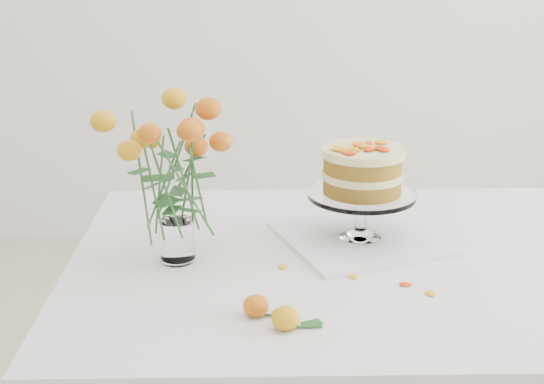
# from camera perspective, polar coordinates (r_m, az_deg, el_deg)

# --- Properties ---
(table) EXTENTS (1.43, 0.93, 0.76)m
(table) POSITION_cam_1_polar(r_m,az_deg,el_deg) (1.69, 9.66, -7.38)
(table) COLOR tan
(table) RESTS_ON ground
(napkin) EXTENTS (0.42, 0.42, 0.01)m
(napkin) POSITION_cam_1_polar(r_m,az_deg,el_deg) (1.72, 6.64, -3.50)
(napkin) COLOR white
(napkin) RESTS_ON table
(cake_stand) EXTENTS (0.24, 0.24, 0.22)m
(cake_stand) POSITION_cam_1_polar(r_m,az_deg,el_deg) (1.67, 6.83, 1.27)
(cake_stand) COLOR white
(cake_stand) RESTS_ON napkin
(rose_vase) EXTENTS (0.28, 0.28, 0.37)m
(rose_vase) POSITION_cam_1_polar(r_m,az_deg,el_deg) (1.54, -7.39, 2.17)
(rose_vase) COLOR white
(rose_vase) RESTS_ON table
(loose_rose_near) EXTENTS (0.09, 0.05, 0.04)m
(loose_rose_near) POSITION_cam_1_polar(r_m,az_deg,el_deg) (1.34, 1.03, -9.48)
(loose_rose_near) COLOR gold
(loose_rose_near) RESTS_ON table
(loose_rose_far) EXTENTS (0.09, 0.05, 0.04)m
(loose_rose_far) POSITION_cam_1_polar(r_m,az_deg,el_deg) (1.38, -1.20, -8.58)
(loose_rose_far) COLOR #BD4809
(loose_rose_far) RESTS_ON table
(stray_petal_a) EXTENTS (0.03, 0.02, 0.00)m
(stray_petal_a) POSITION_cam_1_polar(r_m,az_deg,el_deg) (1.54, 6.09, -6.33)
(stray_petal_a) COLOR #E8A40E
(stray_petal_a) RESTS_ON table
(stray_petal_b) EXTENTS (0.03, 0.02, 0.00)m
(stray_petal_b) POSITION_cam_1_polar(r_m,az_deg,el_deg) (1.52, 10.03, -6.87)
(stray_petal_b) COLOR #E8A40E
(stray_petal_b) RESTS_ON table
(stray_petal_c) EXTENTS (0.03, 0.02, 0.00)m
(stray_petal_c) POSITION_cam_1_polar(r_m,az_deg,el_deg) (1.50, 11.84, -7.48)
(stray_petal_c) COLOR #E8A40E
(stray_petal_c) RESTS_ON table
(stray_petal_d) EXTENTS (0.03, 0.02, 0.00)m
(stray_petal_d) POSITION_cam_1_polar(r_m,az_deg,el_deg) (1.58, 0.79, -5.64)
(stray_petal_d) COLOR #E8A40E
(stray_petal_d) RESTS_ON table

